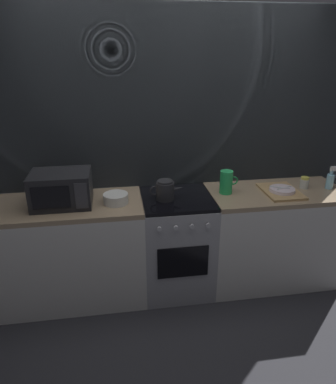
% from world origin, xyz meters
% --- Properties ---
extents(ground_plane, '(8.00, 8.00, 0.00)m').
position_xyz_m(ground_plane, '(0.00, 0.00, 0.00)').
color(ground_plane, '#2D2D33').
extents(back_wall, '(3.60, 0.05, 2.40)m').
position_xyz_m(back_wall, '(0.00, 0.32, 1.20)').
color(back_wall, gray).
rests_on(back_wall, ground_plane).
extents(counter_left, '(1.20, 0.60, 0.90)m').
position_xyz_m(counter_left, '(-0.90, 0.00, 0.45)').
color(counter_left, silver).
rests_on(counter_left, ground_plane).
extents(stove_unit, '(0.60, 0.63, 0.90)m').
position_xyz_m(stove_unit, '(-0.00, -0.00, 0.45)').
color(stove_unit, '#9E9EA3').
rests_on(stove_unit, ground_plane).
extents(counter_right, '(1.20, 0.60, 0.90)m').
position_xyz_m(counter_right, '(0.90, 0.00, 0.45)').
color(counter_right, silver).
rests_on(counter_right, ground_plane).
extents(microwave, '(0.46, 0.35, 0.27)m').
position_xyz_m(microwave, '(-0.93, -0.01, 1.04)').
color(microwave, black).
rests_on(microwave, counter_left).
extents(kettle, '(0.28, 0.15, 0.17)m').
position_xyz_m(kettle, '(-0.11, -0.03, 0.98)').
color(kettle, '#262628').
rests_on(kettle, stove_unit).
extents(mixing_bowl, '(0.20, 0.20, 0.08)m').
position_xyz_m(mixing_bowl, '(-0.51, -0.05, 0.94)').
color(mixing_bowl, silver).
rests_on(mixing_bowl, counter_left).
extents(pitcher, '(0.16, 0.11, 0.20)m').
position_xyz_m(pitcher, '(0.43, 0.02, 1.00)').
color(pitcher, green).
rests_on(pitcher, counter_right).
extents(dish_pile, '(0.30, 0.40, 0.06)m').
position_xyz_m(dish_pile, '(0.91, -0.04, 0.92)').
color(dish_pile, tan).
rests_on(dish_pile, counter_right).
extents(spice_jar, '(0.08, 0.08, 0.10)m').
position_xyz_m(spice_jar, '(1.16, 0.03, 0.95)').
color(spice_jar, silver).
rests_on(spice_jar, counter_right).
extents(spray_bottle, '(0.08, 0.06, 0.20)m').
position_xyz_m(spray_bottle, '(1.38, -0.01, 0.98)').
color(spray_bottle, '#8CCCE5').
rests_on(spray_bottle, counter_right).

